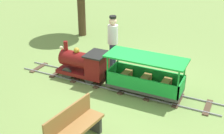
{
  "coord_description": "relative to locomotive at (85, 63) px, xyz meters",
  "views": [
    {
      "loc": [
        -6.27,
        -2.57,
        3.88
      ],
      "look_at": [
        0.0,
        0.47,
        0.55
      ],
      "focal_mm": 47.27,
      "sensor_mm": 36.0,
      "label": 1
    }
  ],
  "objects": [
    {
      "name": "locomotive",
      "position": [
        0.0,
        0.0,
        0.0
      ],
      "size": [
        0.68,
        1.44,
        1.0
      ],
      "color": "maroon",
      "rests_on": "ground_plane"
    },
    {
      "name": "passenger_car",
      "position": [
        0.0,
        -1.76,
        -0.06
      ],
      "size": [
        0.78,
        2.0,
        0.97
      ],
      "color": "#3F3F3F",
      "rests_on": "ground_plane"
    },
    {
      "name": "park_bench",
      "position": [
        -2.48,
        -1.24,
        -0.07
      ],
      "size": [
        1.34,
        0.57,
        0.82
      ],
      "color": "olive",
      "rests_on": "ground_plane"
    },
    {
      "name": "track",
      "position": [
        0.0,
        -0.86,
        -0.47
      ],
      "size": [
        0.72,
        5.7,
        0.04
      ],
      "color": "gray",
      "rests_on": "ground_plane"
    },
    {
      "name": "ground_plane",
      "position": [
        0.0,
        -1.31,
        -0.48
      ],
      "size": [
        60.0,
        60.0,
        0.0
      ],
      "primitive_type": "plane",
      "color": "#75934C"
    },
    {
      "name": "conductor_person",
      "position": [
        0.99,
        -0.38,
        0.47
      ],
      "size": [
        0.3,
        0.3,
        1.62
      ],
      "color": "#282D47",
      "rests_on": "ground_plane"
    }
  ]
}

